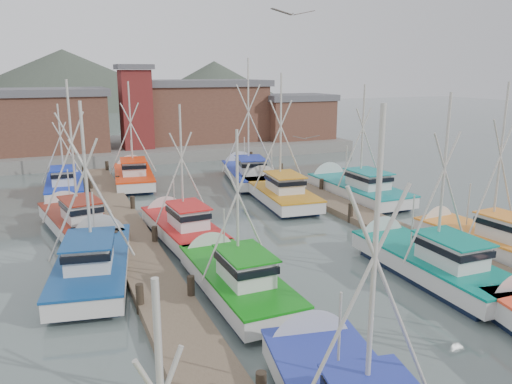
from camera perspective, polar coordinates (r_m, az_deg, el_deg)
name	(u,v)px	position (r m, az deg, el deg)	size (l,w,h in m)	color
ground	(302,265)	(24.25, 5.23, -8.28)	(260.00, 260.00, 0.00)	#4B5A57
dock_left	(139,253)	(25.70, -13.21, -6.81)	(2.30, 46.00, 1.50)	brown
dock_right	(373,221)	(30.98, 13.24, -3.29)	(2.30, 46.00, 1.50)	brown
quay	(150,147)	(58.42, -12.02, 5.01)	(44.00, 16.00, 1.20)	gray
shed_left	(43,119)	(55.02, -23.21, 7.62)	(12.72, 8.48, 6.20)	brown
shed_center	(200,110)	(59.37, -6.45, 9.32)	(14.84, 9.54, 6.90)	brown
shed_right	(295,116)	(60.74, 4.51, 8.65)	(8.48, 6.36, 5.20)	brown
lookout_tower	(136,106)	(53.64, -13.57, 9.51)	(3.60, 3.60, 8.50)	maroon
distant_hills	(36,108)	(142.71, -23.83, 8.82)	(175.00, 140.00, 42.00)	#40493D
boat_4	(232,277)	(21.08, -2.72, -9.71)	(3.09, 8.50, 7.58)	black
boat_5	(424,260)	(24.08, 18.70, -7.40)	(3.64, 9.21, 9.00)	black
boat_6	(95,260)	(23.97, -17.96, -7.44)	(4.49, 9.79, 8.69)	black
boat_7	(480,239)	(28.12, 24.19, -4.87)	(3.67, 8.39, 9.22)	black
boat_8	(180,227)	(27.93, -8.66, -3.93)	(3.24, 8.52, 8.06)	black
boat_9	(276,191)	(35.69, 2.34, 0.08)	(3.96, 9.96, 9.82)	black
boat_10	(76,221)	(30.52, -19.91, -3.08)	(4.21, 9.14, 9.36)	black
boat_11	(354,188)	(37.41, 11.09, 0.46)	(3.80, 10.00, 9.11)	black
boat_12	(133,175)	(42.42, -13.86, 1.86)	(3.85, 9.48, 9.09)	black
boat_13	(247,173)	(42.18, -1.06, 2.20)	(4.85, 10.29, 10.99)	black
boat_14	(65,185)	(40.26, -20.99, 0.72)	(3.11, 8.42, 7.44)	black
gull_near	(293,13)	(16.84, 4.26, 19.72)	(1.55, 0.62, 0.24)	gray
gull_far	(306,138)	(27.17, 5.76, 6.19)	(1.53, 0.66, 0.24)	gray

